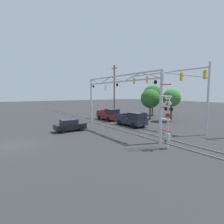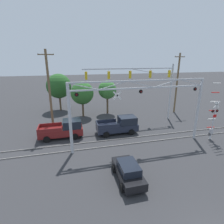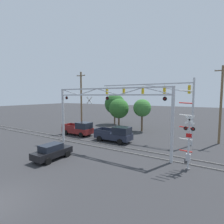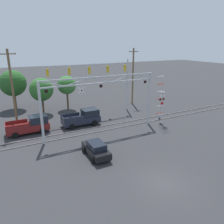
{
  "view_description": "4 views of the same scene",
  "coord_description": "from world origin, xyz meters",
  "px_view_note": "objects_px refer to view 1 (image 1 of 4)",
  "views": [
    {
      "loc": [
        18.09,
        -1.38,
        4.78
      ],
      "look_at": [
        -0.22,
        11.15,
        2.43
      ],
      "focal_mm": 28.0,
      "sensor_mm": 36.0,
      "label": 1
    },
    {
      "loc": [
        -7.0,
        -4.27,
        9.06
      ],
      "look_at": [
        -2.47,
        13.78,
        3.34
      ],
      "focal_mm": 28.0,
      "sensor_mm": 36.0,
      "label": 2
    },
    {
      "loc": [
        10.66,
        -4.4,
        6.17
      ],
      "look_at": [
        -1.31,
        14.88,
        4.04
      ],
      "focal_mm": 28.0,
      "sensor_mm": 36.0,
      "label": 3
    },
    {
      "loc": [
        -10.52,
        -11.35,
        10.73
      ],
      "look_at": [
        1.71,
        12.27,
        2.29
      ],
      "focal_mm": 35.0,
      "sensor_mm": 36.0,
      "label": 4
    }
  ],
  "objects_px": {
    "pickup_truck_following": "(109,115)",
    "utility_pole_left": "(114,91)",
    "background_tree_far_right_verge": "(150,99)",
    "traffic_signal_span": "(179,84)",
    "crossing_signal_mast": "(168,122)",
    "pickup_truck_lead": "(132,119)",
    "background_tree_far_left_verge": "(153,95)",
    "background_tree_beyond_span": "(172,98)",
    "sedan_waiting": "(70,125)",
    "crossing_gantry": "(117,95)"
  },
  "relations": [
    {
      "from": "pickup_truck_following",
      "to": "background_tree_beyond_span",
      "type": "relative_size",
      "value": 0.9
    },
    {
      "from": "crossing_gantry",
      "to": "traffic_signal_span",
      "type": "distance_m",
      "value": 8.22
    },
    {
      "from": "background_tree_beyond_span",
      "to": "pickup_truck_following",
      "type": "bearing_deg",
      "value": -131.38
    },
    {
      "from": "crossing_gantry",
      "to": "crossing_signal_mast",
      "type": "bearing_deg",
      "value": -5.64
    },
    {
      "from": "sedan_waiting",
      "to": "crossing_gantry",
      "type": "bearing_deg",
      "value": 60.14
    },
    {
      "from": "utility_pole_left",
      "to": "crossing_signal_mast",
      "type": "bearing_deg",
      "value": -21.23
    },
    {
      "from": "pickup_truck_lead",
      "to": "utility_pole_left",
      "type": "height_order",
      "value": "utility_pole_left"
    },
    {
      "from": "background_tree_beyond_span",
      "to": "crossing_signal_mast",
      "type": "bearing_deg",
      "value": -54.18
    },
    {
      "from": "sedan_waiting",
      "to": "background_tree_beyond_span",
      "type": "distance_m",
      "value": 17.73
    },
    {
      "from": "pickup_truck_lead",
      "to": "background_tree_beyond_span",
      "type": "relative_size",
      "value": 0.91
    },
    {
      "from": "utility_pole_left",
      "to": "pickup_truck_lead",
      "type": "bearing_deg",
      "value": -16.92
    },
    {
      "from": "pickup_truck_following",
      "to": "sedan_waiting",
      "type": "relative_size",
      "value": 1.29
    },
    {
      "from": "traffic_signal_span",
      "to": "background_tree_far_left_verge",
      "type": "xyz_separation_m",
      "value": [
        -12.69,
        8.96,
        -1.62
      ]
    },
    {
      "from": "pickup_truck_following",
      "to": "background_tree_far_left_verge",
      "type": "height_order",
      "value": "background_tree_far_left_verge"
    },
    {
      "from": "utility_pole_left",
      "to": "background_tree_beyond_span",
      "type": "xyz_separation_m",
      "value": [
        8.5,
        5.98,
        -1.16
      ]
    },
    {
      "from": "crossing_signal_mast",
      "to": "sedan_waiting",
      "type": "distance_m",
      "value": 12.47
    },
    {
      "from": "background_tree_far_right_verge",
      "to": "pickup_truck_following",
      "type": "bearing_deg",
      "value": -111.5
    },
    {
      "from": "pickup_truck_following",
      "to": "background_tree_beyond_span",
      "type": "distance_m",
      "value": 11.2
    },
    {
      "from": "crossing_gantry",
      "to": "pickup_truck_following",
      "type": "distance_m",
      "value": 9.53
    },
    {
      "from": "utility_pole_left",
      "to": "background_tree_far_left_verge",
      "type": "distance_m",
      "value": 9.95
    },
    {
      "from": "pickup_truck_following",
      "to": "utility_pole_left",
      "type": "height_order",
      "value": "utility_pole_left"
    },
    {
      "from": "background_tree_far_right_verge",
      "to": "pickup_truck_lead",
      "type": "bearing_deg",
      "value": -63.49
    },
    {
      "from": "pickup_truck_lead",
      "to": "pickup_truck_following",
      "type": "xyz_separation_m",
      "value": [
        -6.79,
        0.37,
        -0.0
      ]
    },
    {
      "from": "crossing_signal_mast",
      "to": "sedan_waiting",
      "type": "height_order",
      "value": "crossing_signal_mast"
    },
    {
      "from": "pickup_truck_lead",
      "to": "sedan_waiting",
      "type": "xyz_separation_m",
      "value": [
        -1.93,
        -8.82,
        -0.25
      ]
    },
    {
      "from": "traffic_signal_span",
      "to": "crossing_signal_mast",
      "type": "bearing_deg",
      "value": -60.25
    },
    {
      "from": "crossing_gantry",
      "to": "pickup_truck_lead",
      "type": "height_order",
      "value": "crossing_gantry"
    },
    {
      "from": "utility_pole_left",
      "to": "pickup_truck_following",
      "type": "bearing_deg",
      "value": -57.09
    },
    {
      "from": "crossing_gantry",
      "to": "pickup_truck_lead",
      "type": "xyz_separation_m",
      "value": [
        -1.07,
        3.59,
        -3.64
      ]
    },
    {
      "from": "utility_pole_left",
      "to": "background_tree_far_left_verge",
      "type": "relative_size",
      "value": 1.54
    },
    {
      "from": "background_tree_beyond_span",
      "to": "background_tree_far_left_verge",
      "type": "distance_m",
      "value": 8.81
    },
    {
      "from": "background_tree_beyond_span",
      "to": "background_tree_far_right_verge",
      "type": "relative_size",
      "value": 0.99
    },
    {
      "from": "crossing_signal_mast",
      "to": "background_tree_far_right_verge",
      "type": "bearing_deg",
      "value": 137.91
    },
    {
      "from": "crossing_gantry",
      "to": "traffic_signal_span",
      "type": "relative_size",
      "value": 1.1
    },
    {
      "from": "sedan_waiting",
      "to": "background_tree_far_right_verge",
      "type": "distance_m",
      "value": 16.99
    },
    {
      "from": "background_tree_beyond_span",
      "to": "background_tree_far_left_verge",
      "type": "xyz_separation_m",
      "value": [
        -7.88,
        3.92,
        0.35
      ]
    },
    {
      "from": "traffic_signal_span",
      "to": "sedan_waiting",
      "type": "height_order",
      "value": "traffic_signal_span"
    },
    {
      "from": "pickup_truck_lead",
      "to": "background_tree_far_left_verge",
      "type": "height_order",
      "value": "background_tree_far_left_verge"
    },
    {
      "from": "traffic_signal_span",
      "to": "sedan_waiting",
      "type": "relative_size",
      "value": 3.39
    },
    {
      "from": "crossing_signal_mast",
      "to": "utility_pole_left",
      "type": "xyz_separation_m",
      "value": [
        -17.8,
        6.92,
        2.82
      ]
    },
    {
      "from": "pickup_truck_lead",
      "to": "background_tree_far_left_verge",
      "type": "distance_m",
      "value": 14.89
    },
    {
      "from": "crossing_gantry",
      "to": "sedan_waiting",
      "type": "bearing_deg",
      "value": -119.86
    },
    {
      "from": "background_tree_far_left_verge",
      "to": "crossing_gantry",
      "type": "bearing_deg",
      "value": -61.64
    },
    {
      "from": "background_tree_beyond_span",
      "to": "sedan_waiting",
      "type": "bearing_deg",
      "value": -97.46
    },
    {
      "from": "crossing_gantry",
      "to": "traffic_signal_span",
      "type": "xyz_separation_m",
      "value": [
        4.07,
        7.01,
        1.36
      ]
    },
    {
      "from": "background_tree_beyond_span",
      "to": "background_tree_far_left_verge",
      "type": "bearing_deg",
      "value": 153.54
    },
    {
      "from": "pickup_truck_lead",
      "to": "background_tree_far_right_verge",
      "type": "bearing_deg",
      "value": 116.51
    },
    {
      "from": "crossing_signal_mast",
      "to": "background_tree_far_left_verge",
      "type": "xyz_separation_m",
      "value": [
        -17.19,
        16.82,
        2.02
      ]
    },
    {
      "from": "pickup_truck_following",
      "to": "utility_pole_left",
      "type": "xyz_separation_m",
      "value": [
        -1.37,
        2.11,
        4.18
      ]
    },
    {
      "from": "pickup_truck_lead",
      "to": "crossing_gantry",
      "type": "bearing_deg",
      "value": -73.33
    }
  ]
}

